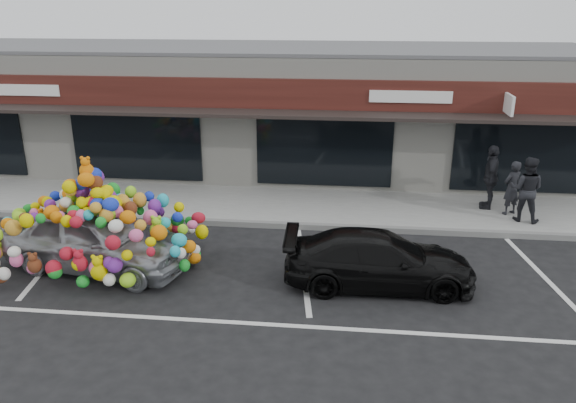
# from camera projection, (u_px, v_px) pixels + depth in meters

# --- Properties ---
(ground) EXTENTS (90.00, 90.00, 0.00)m
(ground) POSITION_uv_depth(u_px,v_px,m) (183.00, 265.00, 13.06)
(ground) COLOR black
(ground) RESTS_ON ground
(shop_building) EXTENTS (24.00, 7.20, 4.31)m
(shop_building) POSITION_uv_depth(u_px,v_px,m) (245.00, 107.00, 20.22)
(shop_building) COLOR silver
(shop_building) RESTS_ON ground
(sidewalk) EXTENTS (26.00, 3.00, 0.15)m
(sidewalk) POSITION_uv_depth(u_px,v_px,m) (220.00, 204.00, 16.78)
(sidewalk) COLOR gray
(sidewalk) RESTS_ON ground
(kerb) EXTENTS (26.00, 0.18, 0.16)m
(kerb) POSITION_uv_depth(u_px,v_px,m) (208.00, 222.00, 15.37)
(kerb) COLOR slate
(kerb) RESTS_ON ground
(parking_stripe_left) EXTENTS (0.73, 4.37, 0.01)m
(parking_stripe_left) POSITION_uv_depth(u_px,v_px,m) (56.00, 255.00, 13.57)
(parking_stripe_left) COLOR silver
(parking_stripe_left) RESTS_ON ground
(parking_stripe_mid) EXTENTS (0.73, 4.37, 0.01)m
(parking_stripe_mid) POSITION_uv_depth(u_px,v_px,m) (303.00, 267.00, 12.96)
(parking_stripe_mid) COLOR silver
(parking_stripe_mid) RESTS_ON ground
(parking_stripe_right) EXTENTS (0.73, 4.37, 0.01)m
(parking_stripe_right) POSITION_uv_depth(u_px,v_px,m) (546.00, 279.00, 12.41)
(parking_stripe_right) COLOR silver
(parking_stripe_right) RESTS_ON ground
(lane_line) EXTENTS (14.00, 0.12, 0.01)m
(lane_line) POSITION_uv_depth(u_px,v_px,m) (250.00, 323.00, 10.70)
(lane_line) COLOR silver
(lane_line) RESTS_ON ground
(toy_car) EXTENTS (3.12, 4.88, 2.68)m
(toy_car) POSITION_uv_depth(u_px,v_px,m) (96.00, 231.00, 12.63)
(toy_car) COLOR gray
(toy_car) RESTS_ON ground
(black_sedan) EXTENTS (1.79, 4.11, 1.18)m
(black_sedan) POSITION_uv_depth(u_px,v_px,m) (379.00, 260.00, 11.98)
(black_sedan) COLOR black
(black_sedan) RESTS_ON ground
(pedestrian_a) EXTENTS (0.67, 0.61, 1.54)m
(pedestrian_a) POSITION_uv_depth(u_px,v_px,m) (512.00, 188.00, 15.52)
(pedestrian_a) COLOR black
(pedestrian_a) RESTS_ON sidewalk
(pedestrian_b) EXTENTS (1.05, 0.94, 1.78)m
(pedestrian_b) POSITION_uv_depth(u_px,v_px,m) (526.00, 189.00, 15.02)
(pedestrian_b) COLOR black
(pedestrian_b) RESTS_ON sidewalk
(pedestrian_c) EXTENTS (1.15, 0.67, 1.85)m
(pedestrian_c) POSITION_uv_depth(u_px,v_px,m) (491.00, 177.00, 15.94)
(pedestrian_c) COLOR black
(pedestrian_c) RESTS_ON sidewalk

